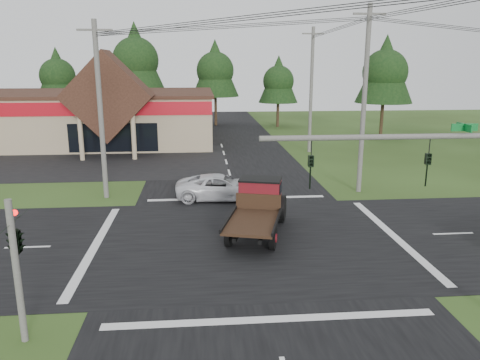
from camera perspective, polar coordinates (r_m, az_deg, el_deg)
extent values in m
plane|color=#2C4016|center=(22.04, 1.03, -7.39)|extent=(120.00, 120.00, 0.00)
cube|color=black|center=(22.04, 1.03, -7.37)|extent=(12.00, 120.00, 0.02)
cube|color=black|center=(22.04, 1.03, -7.37)|extent=(120.00, 12.00, 0.02)
cube|color=black|center=(41.92, -21.26, 2.02)|extent=(28.00, 14.00, 0.02)
cube|color=tan|center=(52.57, -20.34, 7.10)|extent=(30.00, 15.00, 5.00)
cube|color=#341E15|center=(52.36, -20.58, 9.87)|extent=(30.40, 15.40, 0.30)
cube|color=maroon|center=(45.21, -22.98, 7.92)|extent=(30.00, 0.12, 1.20)
cube|color=#341E15|center=(42.72, -15.74, 9.82)|extent=(7.78, 4.00, 7.78)
cylinder|color=tan|center=(41.88, -18.83, 4.97)|extent=(0.40, 0.40, 4.00)
cylinder|color=tan|center=(41.05, -12.84, 5.20)|extent=(0.40, 0.40, 4.00)
cube|color=black|center=(44.09, -15.19, 5.00)|extent=(8.00, 0.08, 2.60)
cylinder|color=#595651|center=(14.24, 18.61, 5.02)|extent=(8.00, 0.16, 0.16)
imported|color=black|center=(14.84, 21.86, 1.14)|extent=(0.16, 0.20, 1.00)
imported|color=black|center=(13.63, 8.59, 0.94)|extent=(0.16, 0.20, 1.00)
cube|color=#0C6626|center=(15.12, 25.69, 5.81)|extent=(0.80, 0.04, 0.22)
cylinder|color=#595651|center=(15.14, -25.56, -10.16)|extent=(0.20, 0.20, 4.40)
imported|color=black|center=(14.81, -25.91, -4.52)|extent=(0.53, 2.48, 1.00)
sphere|color=#FF0C0C|center=(14.88, -25.79, -3.61)|extent=(0.18, 0.18, 0.18)
cylinder|color=#595651|center=(29.14, -16.65, 7.93)|extent=(0.30, 0.30, 10.50)
cube|color=#595651|center=(29.06, -17.31, 17.08)|extent=(2.00, 0.12, 0.12)
cylinder|color=#595651|center=(30.26, 14.89, 9.21)|extent=(0.30, 0.30, 11.50)
cube|color=#595651|center=(30.30, 15.53, 18.94)|extent=(2.00, 0.12, 0.12)
cylinder|color=#595651|center=(43.68, 8.67, 10.66)|extent=(0.30, 0.30, 11.20)
cube|color=#595651|center=(43.68, 8.92, 17.22)|extent=(2.00, 0.12, 0.12)
cylinder|color=#332316|center=(65.21, -20.99, 7.57)|extent=(0.36, 0.36, 3.50)
cone|color=black|center=(64.92, -21.38, 11.99)|extent=(5.60, 5.60, 6.60)
sphere|color=black|center=(64.92, -21.36, 11.73)|extent=(4.40, 4.40, 4.40)
cylinder|color=#332316|center=(62.17, -12.30, 8.38)|extent=(0.36, 0.36, 4.55)
cone|color=black|center=(61.91, -12.62, 14.44)|extent=(7.28, 7.28, 8.58)
sphere|color=black|center=(61.91, -12.60, 14.08)|extent=(5.72, 5.72, 5.72)
cylinder|color=#332316|center=(62.74, -2.98, 8.41)|extent=(0.36, 0.36, 3.85)
cone|color=black|center=(62.45, -3.05, 13.49)|extent=(6.16, 6.16, 7.26)
sphere|color=black|center=(62.45, -3.04, 13.19)|extent=(4.84, 4.84, 4.84)
cylinder|color=#332316|center=(61.60, 4.62, 7.95)|extent=(0.36, 0.36, 3.15)
cone|color=black|center=(61.29, 4.71, 12.18)|extent=(5.04, 5.04, 5.94)
sphere|color=black|center=(61.29, 4.70, 11.93)|extent=(3.96, 3.96, 3.96)
cylinder|color=#332316|center=(54.63, 16.87, 7.00)|extent=(0.36, 0.36, 3.85)
cone|color=black|center=(54.29, 17.30, 12.82)|extent=(6.16, 6.16, 7.26)
sphere|color=black|center=(54.30, 17.27, 12.47)|extent=(4.84, 4.84, 4.84)
imported|color=silver|center=(28.42, -2.39, -0.87)|extent=(5.53, 2.81, 1.50)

